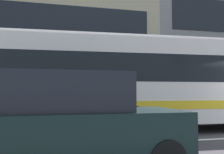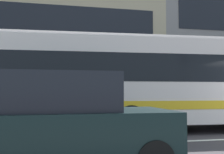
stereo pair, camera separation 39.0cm
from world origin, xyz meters
name	(u,v)px [view 1 (the left image)]	position (x,y,z in m)	size (l,w,h in m)	color
transit_bus	(140,81)	(-3.83, 2.12, 1.83)	(10.79, 3.08, 3.32)	silver
sedan_oncoming	(53,125)	(-7.01, -2.12, 0.83)	(4.82, 1.88, 1.76)	black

